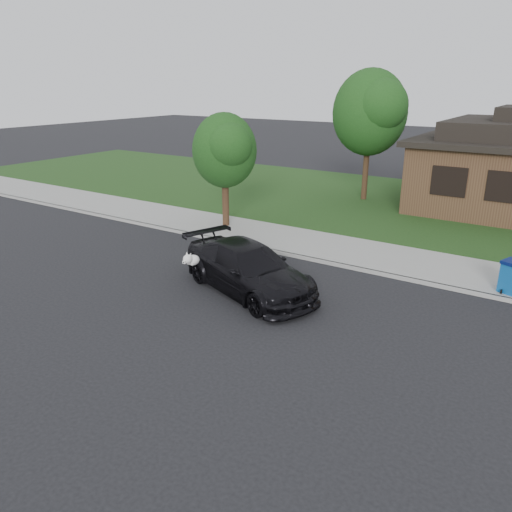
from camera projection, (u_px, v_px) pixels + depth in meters
The scene contains 8 objects.
ground at pixel (338, 317), 13.06m from camera, with size 120.00×120.00×0.00m, color black.
sidewalk at pixel (399, 261), 16.99m from camera, with size 60.00×3.00×0.12m, color gray.
curb at pixel (384, 274), 15.80m from camera, with size 60.00×0.12×0.12m, color gray.
lawn at pixel (454, 212), 23.29m from camera, with size 60.00×13.00×0.13m, color #193814.
sedan at pixel (248, 269), 14.47m from camera, with size 5.22×3.49×1.40m.
recycling_bin at pixel (512, 277), 14.16m from camera, with size 0.73×0.73×0.95m.
tree_0 at pixel (372, 111), 23.98m from camera, with size 3.78×3.60×6.34m.
tree_2 at pixel (226, 150), 19.83m from camera, with size 2.73×2.60×4.59m.
Camera 1 is at (4.68, -11.04, 5.85)m, focal length 35.00 mm.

